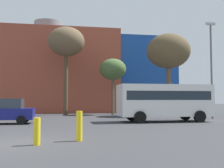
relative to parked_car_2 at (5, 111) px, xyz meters
The scene contains 10 objects.
ground_plane 8.85m from the parked_car_2, 77.47° to the right, with size 200.00×200.00×0.00m, color #38383A.
building_backdrop 20.44m from the parked_car_2, 85.61° to the left, with size 34.70×12.03×12.72m.
parked_car_2 is the anchor object (origin of this frame).
white_bus 11.25m from the parked_car_2, ahead, with size 6.80×2.62×2.72m.
bare_tree_0 17.10m from the parked_car_2, 26.09° to the left, with size 4.49×4.49×8.46m.
bare_tree_1 13.25m from the parked_car_2, 68.91° to the left, with size 4.00×4.00×9.60m.
bare_tree_2 14.35m from the parked_car_2, 48.05° to the left, with size 2.95×2.95×6.21m.
bollard_yellow_0 9.61m from the parked_car_2, 61.93° to the right, with size 0.24×0.24×1.16m, color yellow.
bollard_yellow_1 9.66m from the parked_car_2, 71.94° to the right, with size 0.24×0.24×0.96m, color yellow.
street_lamp 17.00m from the parked_car_2, ahead, with size 0.80×0.24×8.34m.
Camera 1 is at (2.04, -10.48, 1.58)m, focal length 43.20 mm.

